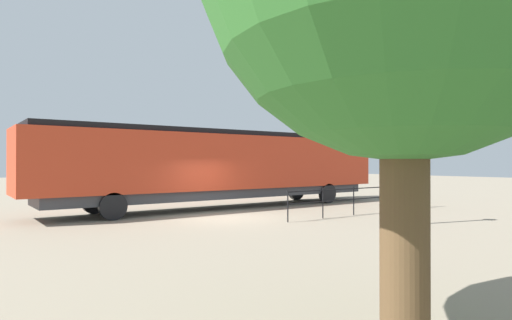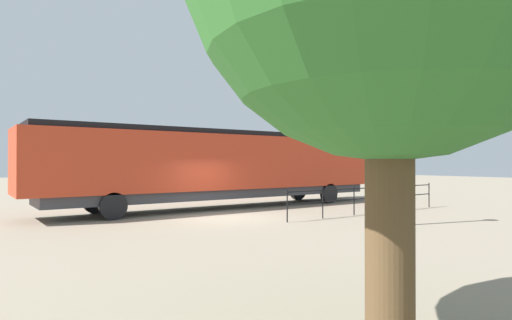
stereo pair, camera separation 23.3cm
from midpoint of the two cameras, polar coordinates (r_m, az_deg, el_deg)
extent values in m
plane|color=gray|center=(17.73, -3.92, -7.76)|extent=(120.00, 120.00, 0.00)
cube|color=red|center=(21.47, -3.87, -0.27)|extent=(2.95, 18.81, 2.63)
cube|color=black|center=(26.64, 11.21, -1.13)|extent=(2.83, 2.55, 1.84)
cube|color=black|center=(21.52, -3.87, 3.55)|extent=(2.66, 18.06, 0.24)
cube|color=#38383D|center=(21.52, -3.87, -4.38)|extent=(2.66, 17.30, 0.45)
cylinder|color=black|center=(26.18, 5.91, -4.16)|extent=(0.30, 1.10, 1.10)
cylinder|color=black|center=(24.26, 10.06, -4.45)|extent=(0.30, 1.10, 1.10)
cylinder|color=black|center=(20.38, -20.55, -5.22)|extent=(0.30, 1.10, 1.10)
cylinder|color=black|center=(17.84, -18.36, -5.92)|extent=(0.30, 1.10, 1.10)
cylinder|color=#2D2D2D|center=(15.80, 17.10, 0.62)|extent=(0.16, 0.16, 5.10)
sphere|color=silver|center=(16.07, 17.09, 10.24)|extent=(0.46, 0.46, 0.46)
cube|color=black|center=(19.64, 15.22, -3.65)|extent=(0.04, 9.41, 0.04)
cube|color=black|center=(19.67, 15.22, -5.00)|extent=(0.04, 9.41, 0.04)
cylinder|color=black|center=(16.33, 4.64, -6.18)|extent=(0.05, 0.05, 1.25)
cylinder|color=black|center=(17.59, 9.35, -5.76)|extent=(0.05, 0.05, 1.25)
cylinder|color=black|center=(18.96, 13.41, -5.37)|extent=(0.05, 0.05, 1.25)
cylinder|color=black|center=(20.41, 16.91, -5.00)|extent=(0.05, 0.05, 1.25)
cylinder|color=black|center=(21.92, 19.92, -4.67)|extent=(0.05, 0.05, 1.25)
cylinder|color=black|center=(23.49, 22.54, -4.38)|extent=(0.05, 0.05, 1.25)
cylinder|color=brown|center=(5.04, 18.84, -10.02)|extent=(0.54, 0.54, 2.87)
camera|label=1|loc=(0.12, -89.63, 0.00)|focal=29.69mm
camera|label=2|loc=(0.12, 90.37, 0.00)|focal=29.69mm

